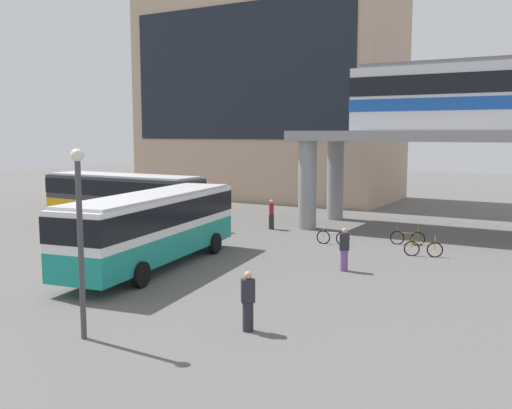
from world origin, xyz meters
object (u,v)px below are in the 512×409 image
station_building (268,88)px  bus_secondary (123,194)px  bus_main (154,222)px  bicycle_silver (333,238)px  bicycle_brown (407,238)px  pedestrian_near_building (271,215)px  bicycle_orange (423,249)px  pedestrian_walking_across (248,303)px  pedestrian_waiting_near_stop (344,251)px

station_building → bus_secondary: bearing=-89.5°
bus_main → bicycle_silver: bearing=61.0°
bus_secondary → station_building: bearing=90.5°
bicycle_brown → pedestrian_near_building: bearing=174.4°
station_building → bicycle_orange: 28.62m
bicycle_silver → pedestrian_near_building: bearing=152.4°
bus_main → bicycle_silver: (4.79, 8.65, -1.63)m
bicycle_orange → pedestrian_walking_across: (-1.96, -13.01, 0.49)m
bicycle_silver → pedestrian_walking_across: pedestrian_walking_across is taller
bus_secondary → bicycle_orange: size_ratio=6.31×
bicycle_brown → bus_main: bearing=-128.1°
bus_main → bicycle_orange: 12.62m
bicycle_silver → pedestrian_walking_across: size_ratio=0.99×
bicycle_orange → pedestrian_walking_across: pedestrian_walking_across is taller
bicycle_orange → pedestrian_waiting_near_stop: bearing=-115.7°
bus_main → bicycle_orange: bus_main is taller
bus_secondary → bicycle_brown: bus_secondary is taller
bus_secondary → pedestrian_waiting_near_stop: size_ratio=6.01×
bus_secondary → bicycle_silver: bearing=3.0°
pedestrian_waiting_near_stop → station_building: bearing=124.8°
bus_secondary → pedestrian_walking_across: size_ratio=6.13×
station_building → bus_main: bearing=-71.4°
station_building → bicycle_brown: station_building is taller
pedestrian_walking_across → pedestrian_waiting_near_stop: bearing=91.7°
bus_main → pedestrian_waiting_near_stop: bearing=24.8°
bicycle_orange → pedestrian_waiting_near_stop: pedestrian_waiting_near_stop is taller
bicycle_orange → pedestrian_near_building: (-9.90, 3.29, 0.49)m
pedestrian_near_building → pedestrian_waiting_near_stop: size_ratio=0.98×
bus_main → pedestrian_near_building: 11.36m
station_building → pedestrian_walking_across: station_building is taller
pedestrian_waiting_near_stop → pedestrian_walking_across: 8.44m
station_building → bus_main: 29.92m
station_building → pedestrian_waiting_near_stop: 30.49m
bus_secondary → pedestrian_walking_across: bearing=-37.7°
station_building → bus_main: (9.23, -27.37, -7.80)m
bus_secondary → bicycle_brown: bearing=8.4°
bus_main → bicycle_brown: bus_main is taller
bus_main → pedestrian_waiting_near_stop: 8.24m
bicycle_orange → pedestrian_waiting_near_stop: (-2.21, -4.58, 0.51)m
bicycle_silver → bicycle_orange: size_ratio=1.02×
bicycle_silver → pedestrian_waiting_near_stop: pedestrian_waiting_near_stop is taller
bus_main → bus_secondary: same height
bus_main → bicycle_brown: bearing=51.9°
bicycle_brown → bicycle_orange: (1.41, -2.46, 0.00)m
pedestrian_near_building → pedestrian_walking_across: bearing=-64.0°
bicycle_brown → bicycle_silver: (-3.42, -1.82, 0.00)m
station_building → bicycle_brown: bearing=-44.1°
bicycle_brown → bicycle_orange: 2.83m
station_building → bicycle_brown: size_ratio=12.85×
bicycle_silver → pedestrian_near_building: pedestrian_near_building is taller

